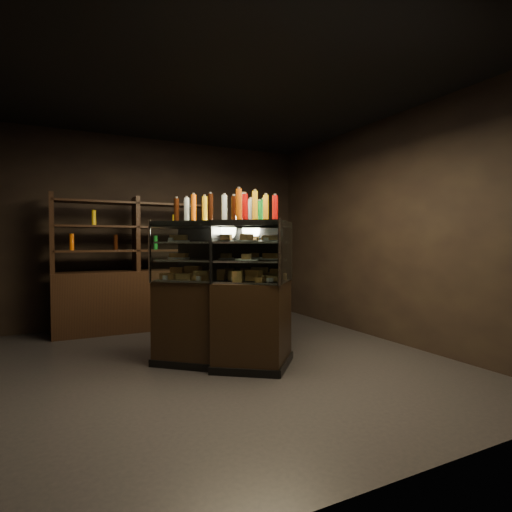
{
  "coord_description": "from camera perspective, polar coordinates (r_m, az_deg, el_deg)",
  "views": [
    {
      "loc": [
        -1.48,
        -4.09,
        1.33
      ],
      "look_at": [
        0.43,
        -0.26,
        1.18
      ],
      "focal_mm": 28.0,
      "sensor_mm": 36.0,
      "label": 1
    }
  ],
  "objects": [
    {
      "name": "ground",
      "position": [
        4.55,
        -6.53,
        -14.98
      ],
      "size": [
        5.0,
        5.0,
        0.0
      ],
      "primitive_type": "plane",
      "color": "black",
      "rests_on": "ground"
    },
    {
      "name": "room_shell",
      "position": [
        4.39,
        -6.63,
        10.02
      ],
      "size": [
        5.02,
        5.02,
        3.01
      ],
      "color": "black",
      "rests_on": "ground"
    },
    {
      "name": "display_case",
      "position": [
        4.54,
        -2.35,
        -8.29
      ],
      "size": [
        1.89,
        1.58,
        1.56
      ],
      "rotation": [
        0.0,
        0.0,
        0.11
      ],
      "color": "black",
      "rests_on": "ground"
    },
    {
      "name": "food_display",
      "position": [
        4.46,
        -2.31,
        -0.4
      ],
      "size": [
        1.43,
        1.15,
        0.47
      ],
      "color": "#AF6C3F",
      "rests_on": "display_case"
    },
    {
      "name": "bottles_top",
      "position": [
        4.48,
        -2.38,
        6.65
      ],
      "size": [
        1.25,
        1.01,
        0.3
      ],
      "color": "#147223",
      "rests_on": "display_case"
    },
    {
      "name": "potted_conifer",
      "position": [
        5.82,
        2.48,
        -7.28
      ],
      "size": [
        0.32,
        0.32,
        0.68
      ],
      "rotation": [
        0.0,
        0.0,
        -0.25
      ],
      "color": "black",
      "rests_on": "ground"
    },
    {
      "name": "back_shelving",
      "position": [
        6.27,
        -16.68,
        -4.66
      ],
      "size": [
        2.31,
        0.44,
        2.0
      ],
      "rotation": [
        0.0,
        0.0,
        0.01
      ],
      "color": "black",
      "rests_on": "ground"
    }
  ]
}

